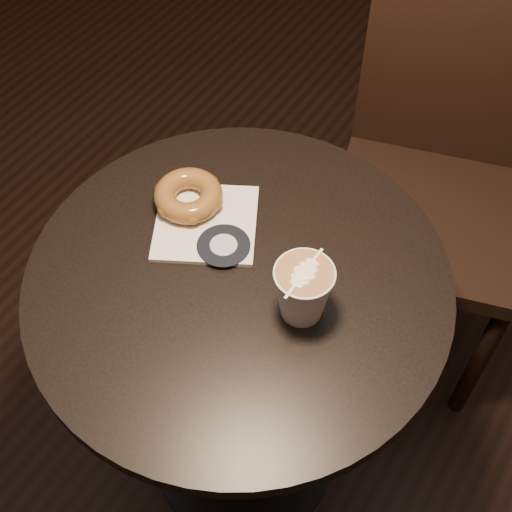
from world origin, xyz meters
The scene contains 5 objects.
cafe_table centered at (0.00, 0.00, 0.55)m, with size 0.70×0.70×0.75m.
chair centered at (0.13, 0.61, 0.61)m, with size 0.54×0.54×1.09m.
pastry_bag centered at (-0.11, 0.06, 0.75)m, with size 0.17×0.17×0.01m, color white.
doughnut centered at (-0.16, 0.08, 0.78)m, with size 0.12×0.12×0.04m, color brown.
latte_cup centered at (0.12, 0.00, 0.80)m, with size 0.09×0.09×0.10m, color white, non-canonical shape.
Camera 1 is at (0.39, -0.54, 1.70)m, focal length 50.00 mm.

